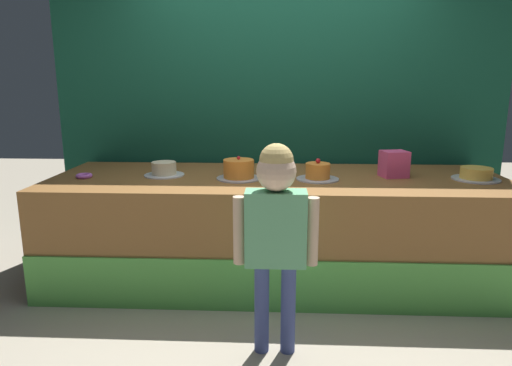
% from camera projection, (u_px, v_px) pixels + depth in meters
% --- Properties ---
extents(ground_plane, '(12.00, 12.00, 0.00)m').
position_uv_depth(ground_plane, '(277.00, 311.00, 3.08)').
color(ground_plane, '#ADA38E').
extents(stage_platform, '(3.45, 1.17, 0.81)m').
position_uv_depth(stage_platform, '(277.00, 228.00, 3.55)').
color(stage_platform, brown).
rests_on(stage_platform, ground_plane).
extents(curtain_backdrop, '(3.94, 0.08, 2.83)m').
position_uv_depth(curtain_backdrop, '(279.00, 94.00, 4.00)').
color(curtain_backdrop, '#144C38').
rests_on(curtain_backdrop, ground_plane).
extents(child_figure, '(0.47, 0.21, 1.21)m').
position_uv_depth(child_figure, '(276.00, 222.00, 2.46)').
color(child_figure, '#3F4C8C').
rests_on(child_figure, ground_plane).
extents(pink_box, '(0.22, 0.20, 0.20)m').
position_uv_depth(pink_box, '(394.00, 164.00, 3.44)').
color(pink_box, '#EE4E8A').
rests_on(pink_box, stage_platform).
extents(donut, '(0.12, 0.12, 0.03)m').
position_uv_depth(donut, '(84.00, 176.00, 3.43)').
color(donut, '#CC66D8').
rests_on(donut, stage_platform).
extents(cake_far_left, '(0.31, 0.31, 0.11)m').
position_uv_depth(cake_far_left, '(164.00, 170.00, 3.50)').
color(cake_far_left, silver).
rests_on(cake_far_left, stage_platform).
extents(cake_center_left, '(0.33, 0.33, 0.17)m').
position_uv_depth(cake_center_left, '(239.00, 170.00, 3.38)').
color(cake_center_left, silver).
rests_on(cake_center_left, stage_platform).
extents(cake_center_right, '(0.31, 0.31, 0.16)m').
position_uv_depth(cake_center_right, '(318.00, 172.00, 3.35)').
color(cake_center_right, silver).
rests_on(cake_center_right, stage_platform).
extents(cake_far_right, '(0.34, 0.34, 0.09)m').
position_uv_depth(cake_far_right, '(476.00, 174.00, 3.35)').
color(cake_far_right, silver).
rests_on(cake_far_right, stage_platform).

